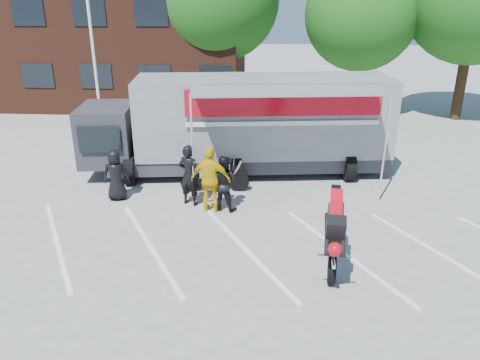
# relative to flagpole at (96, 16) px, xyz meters

# --- Properties ---
(ground) EXTENTS (100.00, 100.00, 0.00)m
(ground) POSITION_rel_flagpole_xyz_m (6.24, -10.00, -5.05)
(ground) COLOR #A1A19C
(ground) RESTS_ON ground
(parking_bay_lines) EXTENTS (18.09, 13.33, 0.01)m
(parking_bay_lines) POSITION_rel_flagpole_xyz_m (6.24, -9.00, -5.05)
(parking_bay_lines) COLOR white
(parking_bay_lines) RESTS_ON ground
(office_building) EXTENTS (18.00, 8.00, 7.00)m
(office_building) POSITION_rel_flagpole_xyz_m (-3.76, 8.00, -1.55)
(office_building) COLOR #4C2518
(office_building) RESTS_ON ground
(flagpole) EXTENTS (1.61, 0.12, 8.00)m
(flagpole) POSITION_rel_flagpole_xyz_m (0.00, 0.00, 0.00)
(flagpole) COLOR white
(flagpole) RESTS_ON ground
(tree_left) EXTENTS (6.12, 6.12, 8.64)m
(tree_left) POSITION_rel_flagpole_xyz_m (4.24, 6.00, 0.51)
(tree_left) COLOR #382314
(tree_left) RESTS_ON ground
(tree_mid) EXTENTS (5.44, 5.44, 7.68)m
(tree_mid) POSITION_rel_flagpole_xyz_m (11.24, 5.00, -0.11)
(tree_mid) COLOR #382314
(tree_mid) RESTS_ON ground
(transporter_truck) EXTENTS (10.91, 6.17, 3.31)m
(transporter_truck) POSITION_rel_flagpole_xyz_m (6.25, -3.57, -5.05)
(transporter_truck) COLOR gray
(transporter_truck) RESTS_ON ground
(parked_motorcycle) EXTENTS (2.15, 0.82, 1.11)m
(parked_motorcycle) POSITION_rel_flagpole_xyz_m (5.33, -5.38, -5.05)
(parked_motorcycle) COLOR #AAAAAF
(parked_motorcycle) RESTS_ON ground
(stunt_bike_rider) EXTENTS (1.06, 1.94, 2.19)m
(stunt_bike_rider) POSITION_rel_flagpole_xyz_m (8.47, -9.60, -5.05)
(stunt_bike_rider) COLOR black
(stunt_bike_rider) RESTS_ON ground
(spectator_leather_a) EXTENTS (0.87, 0.66, 1.59)m
(spectator_leather_a) POSITION_rel_flagpole_xyz_m (2.37, -6.22, -4.26)
(spectator_leather_a) COLOR black
(spectator_leather_a) RESTS_ON ground
(spectator_leather_b) EXTENTS (0.79, 0.65, 1.85)m
(spectator_leather_b) POSITION_rel_flagpole_xyz_m (4.65, -6.43, -4.13)
(spectator_leather_b) COLOR black
(spectator_leather_b) RESTS_ON ground
(spectator_leather_c) EXTENTS (0.94, 0.82, 1.65)m
(spectator_leather_c) POSITION_rel_flagpole_xyz_m (5.69, -6.72, -4.23)
(spectator_leather_c) COLOR black
(spectator_leather_c) RESTS_ON ground
(spectator_hivis) EXTENTS (1.19, 0.59, 1.95)m
(spectator_hivis) POSITION_rel_flagpole_xyz_m (5.35, -6.88, -4.08)
(spectator_hivis) COLOR #E2BC0B
(spectator_hivis) RESTS_ON ground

